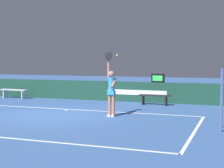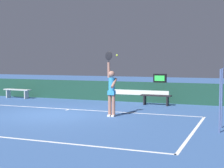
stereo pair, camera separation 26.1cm
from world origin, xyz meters
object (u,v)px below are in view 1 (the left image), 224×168
at_px(tennis_ball, 117,55).
at_px(courtside_bench_far, 154,97).
at_px(speed_display, 158,78).
at_px(tennis_player, 111,89).
at_px(courtside_bench_near, 14,91).

relative_size(tennis_ball, courtside_bench_far, 0.05).
xyz_separation_m(speed_display, courtside_bench_far, (0.04, -0.90, -0.86)).
xyz_separation_m(speed_display, tennis_player, (-0.74, -4.62, -0.20)).
height_order(tennis_ball, courtside_bench_near, tennis_ball).
relative_size(tennis_player, courtside_bench_far, 1.70).
distance_m(speed_display, tennis_ball, 4.96).
bearing_deg(tennis_ball, courtside_bench_far, 82.98).
xyz_separation_m(tennis_ball, courtside_bench_far, (0.48, 3.92, -1.92)).
bearing_deg(tennis_player, courtside_bench_near, 151.71).
bearing_deg(courtside_bench_near, courtside_bench_far, -0.85).
relative_size(courtside_bench_near, courtside_bench_far, 1.16).
bearing_deg(tennis_player, courtside_bench_far, 78.19).
distance_m(speed_display, courtside_bench_near, 7.94).
bearing_deg(courtside_bench_near, speed_display, 5.68).
bearing_deg(tennis_ball, tennis_player, 145.05).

